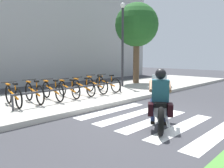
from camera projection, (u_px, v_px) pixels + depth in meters
The scene contains 20 objects.
ground_plane at pixel (157, 120), 6.11m from camera, with size 48.00×48.00×0.00m, color #38383D.
sidewalk at pixel (68, 98), 8.97m from camera, with size 24.00×4.40×0.15m, color #B7B2A8.
crosswalk_stripe_0 at pixel (216, 135), 4.93m from camera, with size 2.80×0.40×0.01m, color white.
crosswalk_stripe_1 at pixel (182, 127), 5.48m from camera, with size 2.80×0.40×0.01m, color white.
crosswalk_stripe_2 at pixel (154, 120), 6.03m from camera, with size 2.80×0.40×0.01m, color white.
crosswalk_stripe_3 at pixel (131, 115), 6.58m from camera, with size 2.80×0.40×0.01m, color white.
crosswalk_stripe_4 at pixel (112, 110), 7.13m from camera, with size 2.80×0.40×0.01m, color white.
motorcycle at pixel (160, 107), 5.55m from camera, with size 1.82×1.28×1.23m.
rider at pixel (160, 93), 5.43m from camera, with size 0.77×0.73×1.44m.
bicycle_0 at pixel (13, 95), 7.05m from camera, with size 0.48×1.63×0.76m.
bicycle_1 at pixel (34, 92), 7.55m from camera, with size 0.48×1.63×0.79m.
bicycle_2 at pixel (52, 91), 8.06m from camera, with size 0.48×1.68×0.76m.
bicycle_3 at pixel (69, 89), 8.56m from camera, with size 0.48×1.62×0.72m.
bicycle_4 at pixel (83, 87), 9.06m from camera, with size 0.48×1.67×0.73m.
bicycle_5 at pixel (96, 85), 9.56m from camera, with size 0.48×1.61×0.78m.
bicycle_6 at pixel (108, 84), 10.07m from camera, with size 0.48×1.71×0.77m.
bike_rack at pixel (77, 88), 8.17m from camera, with size 4.82×0.07×0.49m.
street_lamp at pixel (123, 38), 11.62m from camera, with size 0.28×0.28×4.46m.
tree_near_rack at pixel (137, 26), 13.00m from camera, with size 2.52×2.52×4.81m.
building_backdrop at pixel (6, 14), 12.40m from camera, with size 24.00×1.20×8.18m, color #A6A6A6.
Camera 1 is at (-5.13, -3.24, 1.72)m, focal length 35.80 mm.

